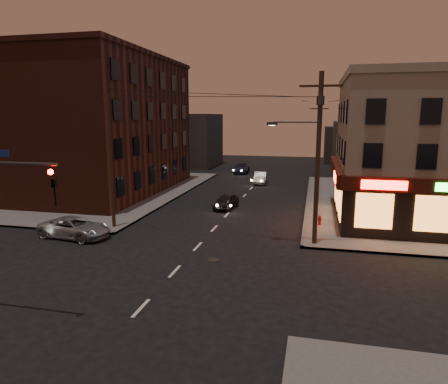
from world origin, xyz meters
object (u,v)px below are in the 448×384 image
(suv_cross, at_px, (75,228))
(sedan_far, at_px, (242,168))
(sedan_near, at_px, (226,202))
(sedan_mid, at_px, (260,178))
(fire_hydrant, at_px, (320,220))

(suv_cross, distance_m, sedan_far, 32.07)
(sedan_near, bearing_deg, sedan_mid, 91.84)
(suv_cross, bearing_deg, sedan_mid, -12.71)
(suv_cross, height_order, fire_hydrant, suv_cross)
(sedan_mid, bearing_deg, suv_cross, -114.85)
(sedan_near, xyz_separation_m, sedan_mid, (1.02, 13.42, 0.05))
(sedan_near, bearing_deg, fire_hydrant, -21.93)
(suv_cross, height_order, sedan_mid, sedan_mid)
(sedan_mid, bearing_deg, fire_hydrant, -73.84)
(sedan_far, xyz_separation_m, fire_hydrant, (10.30, -25.62, -0.17))
(suv_cross, height_order, sedan_far, sedan_far)
(sedan_near, bearing_deg, sedan_far, 103.20)
(sedan_mid, xyz_separation_m, sedan_far, (-3.67, 8.12, 0.03))
(sedan_near, height_order, sedan_far, sedan_far)
(suv_cross, bearing_deg, fire_hydrant, -60.89)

